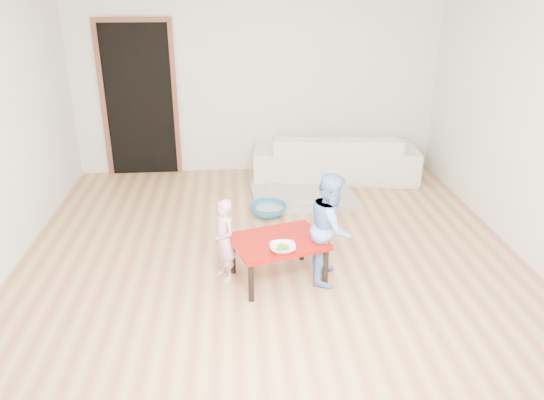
{
  "coord_description": "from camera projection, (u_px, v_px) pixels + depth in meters",
  "views": [
    {
      "loc": [
        -0.35,
        -4.79,
        2.61
      ],
      "look_at": [
        0.0,
        -0.2,
        0.65
      ],
      "focal_mm": 35.0,
      "sensor_mm": 36.0,
      "label": 1
    }
  ],
  "objects": [
    {
      "name": "child_pink",
      "position": [
        224.0,
        241.0,
        4.8
      ],
      "size": [
        0.3,
        0.34,
        0.78
      ],
      "primitive_type": "imported",
      "rotation": [
        0.0,
        0.0,
        -1.07
      ],
      "color": "pink",
      "rests_on": "floor"
    },
    {
      "name": "red_table",
      "position": [
        278.0,
        259.0,
        4.86
      ],
      "size": [
        0.96,
        0.82,
        0.41
      ],
      "primitive_type": null,
      "rotation": [
        0.0,
        0.0,
        0.3
      ],
      "color": "#950C08",
      "rests_on": "floor"
    },
    {
      "name": "bowl",
      "position": [
        283.0,
        248.0,
        4.58
      ],
      "size": [
        0.23,
        0.23,
        0.06
      ],
      "primitive_type": "imported",
      "color": "white",
      "rests_on": "red_table"
    },
    {
      "name": "floor",
      "position": [
        271.0,
        251.0,
        5.44
      ],
      "size": [
        5.0,
        5.0,
        0.01
      ],
      "primitive_type": "cube",
      "color": "#A66647",
      "rests_on": "ground"
    },
    {
      "name": "sofa",
      "position": [
        335.0,
        156.0,
        7.26
      ],
      "size": [
        2.28,
        1.06,
        0.64
      ],
      "primitive_type": "imported",
      "rotation": [
        0.0,
        0.0,
        3.05
      ],
      "color": "beige",
      "rests_on": "floor"
    },
    {
      "name": "cushion",
      "position": [
        305.0,
        148.0,
        7.04
      ],
      "size": [
        0.46,
        0.42,
        0.12
      ],
      "primitive_type": "cube",
      "rotation": [
        0.0,
        0.0,
        -0.04
      ],
      "color": "orange",
      "rests_on": "sofa"
    },
    {
      "name": "basin",
      "position": [
        268.0,
        210.0,
        6.21
      ],
      "size": [
        0.43,
        0.43,
        0.13
      ],
      "primitive_type": "imported",
      "color": "#28689A",
      "rests_on": "floor"
    },
    {
      "name": "broccoli",
      "position": [
        283.0,
        248.0,
        4.58
      ],
      "size": [
        0.12,
        0.12,
        0.06
      ],
      "primitive_type": null,
      "color": "#2D5919",
      "rests_on": "red_table"
    },
    {
      "name": "doorway",
      "position": [
        140.0,
        101.0,
        7.2
      ],
      "size": [
        1.02,
        0.08,
        2.11
      ],
      "primitive_type": null,
      "color": "brown",
      "rests_on": "back_wall"
    },
    {
      "name": "blanket",
      "position": [
        303.0,
        194.0,
        6.75
      ],
      "size": [
        1.34,
        1.14,
        0.06
      ],
      "primitive_type": null,
      "rotation": [
        0.0,
        0.0,
        0.06
      ],
      "color": "#B7B2A2",
      "rests_on": "floor"
    },
    {
      "name": "right_wall",
      "position": [
        529.0,
        122.0,
        5.1
      ],
      "size": [
        0.02,
        5.0,
        2.6
      ],
      "primitive_type": "cube",
      "color": "silver",
      "rests_on": "floor"
    },
    {
      "name": "back_wall",
      "position": [
        257.0,
        79.0,
        7.22
      ],
      "size": [
        5.0,
        0.02,
        2.6
      ],
      "primitive_type": "cube",
      "color": "silver",
      "rests_on": "floor"
    },
    {
      "name": "child_blue",
      "position": [
        331.0,
        227.0,
        4.77
      ],
      "size": [
        0.51,
        0.59,
        1.03
      ],
      "primitive_type": "imported",
      "rotation": [
        0.0,
        0.0,
        1.29
      ],
      "color": "#5E84DA",
      "rests_on": "floor"
    }
  ]
}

